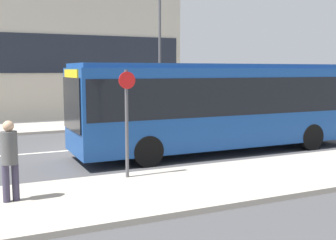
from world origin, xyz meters
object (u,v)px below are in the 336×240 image
Objects in this scene: pedestrian_near_stop at (10,156)px; bus_stop_sign at (127,115)px; parked_car_0 at (321,108)px; street_lamp at (160,40)px; city_bus at (219,102)px.

bus_stop_sign reaches higher than pedestrian_near_stop.
street_lamp is (-9.59, 1.90, 3.85)m from parked_car_0.
bus_stop_sign is at bearing -150.73° from city_bus.
bus_stop_sign reaches higher than parked_car_0.
city_bus is 5.07m from bus_stop_sign.
bus_stop_sign is (2.94, 0.87, 0.64)m from pedestrian_near_stop.
parked_car_0 is 20.33m from pedestrian_near_stop.
street_lamp is (1.14, 7.81, 2.70)m from city_bus.
pedestrian_near_stop is at bearing -126.94° from street_lamp.
street_lamp is at bearing 168.81° from parked_car_0.
street_lamp reaches higher than city_bus.
parked_car_0 is at bearing 29.29° from bus_stop_sign.
city_bus is 12.31m from parked_car_0.
parked_car_0 is 10.50m from street_lamp.
street_lamp is at bearing 40.47° from pedestrian_near_stop.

